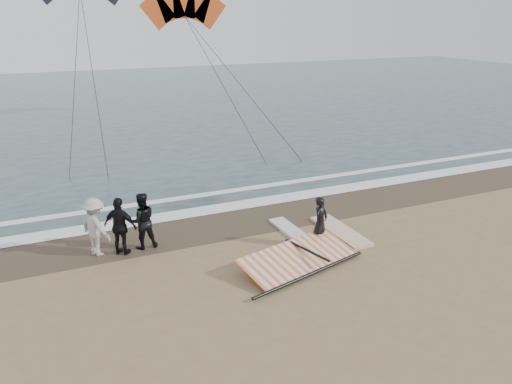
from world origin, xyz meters
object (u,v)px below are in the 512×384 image
(man_main, at_px, (320,222))
(board_white, at_px, (340,231))
(sail_rig, at_px, (294,258))
(board_cream, at_px, (290,230))

(man_main, xyz_separation_m, board_white, (1.16, 0.55, -0.77))
(man_main, bearing_deg, sail_rig, -178.90)
(board_white, xyz_separation_m, sail_rig, (-2.55, -1.37, 0.14))
(sail_rig, bearing_deg, man_main, 30.56)
(board_cream, bearing_deg, man_main, -75.88)
(man_main, height_order, board_white, man_main)
(board_white, bearing_deg, sail_rig, -151.94)
(man_main, relative_size, board_white, 0.59)
(man_main, bearing_deg, board_white, -4.08)
(man_main, height_order, sail_rig, man_main)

